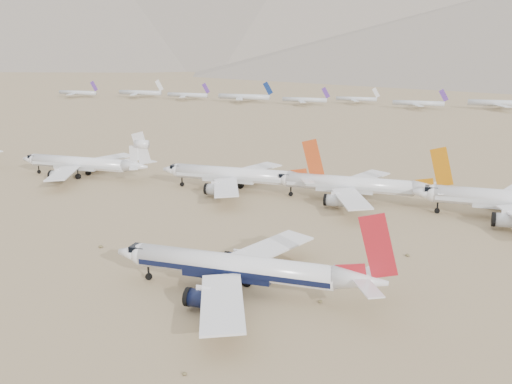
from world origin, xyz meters
TOP-DOWN VIEW (x-y plane):
  - ground at (0.00, 0.00)m, footprint 7000.00×7000.00m
  - main_airliner at (9.96, 1.19)m, footprint 52.13×50.91m
  - row2_gold_tail at (20.15, 72.86)m, footprint 51.05×49.93m
  - row2_orange_tail at (-17.40, 73.83)m, footprint 51.39×50.27m
  - row2_white_trijet at (-75.56, 75.14)m, footprint 49.56×48.43m
  - distant_storage_row at (-41.96, 344.77)m, footprint 467.33×54.21m

SIDE VIEW (x-z plane):
  - ground at x=0.00m, z-range 0.00..0.00m
  - distant_storage_row at x=-41.96m, z-range -3.32..12.09m
  - main_airliner at x=9.96m, z-range -4.14..14.25m
  - row2_gold_tail at x=20.15m, z-range -4.01..14.17m
  - row2_white_trijet at x=-75.56m, z-range -3.70..13.86m
  - row2_orange_tail at x=-17.40m, z-range -4.02..14.31m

